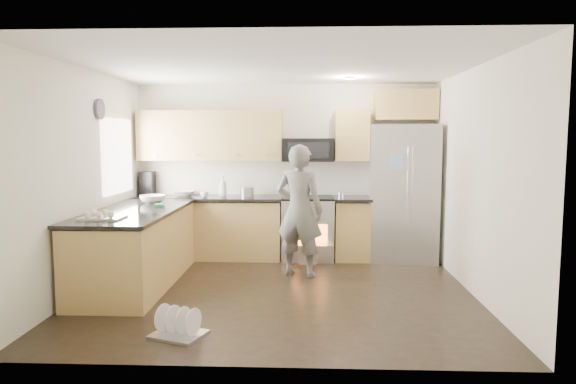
{
  "coord_description": "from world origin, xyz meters",
  "views": [
    {
      "loc": [
        0.36,
        -5.85,
        1.79
      ],
      "look_at": [
        0.1,
        0.5,
        1.12
      ],
      "focal_mm": 32.0,
      "sensor_mm": 36.0,
      "label": 1
    }
  ],
  "objects_px": {
    "refrigerator": "(405,193)",
    "stove_range": "(308,214)",
    "person": "(299,211)",
    "dish_rack": "(178,328)"
  },
  "relations": [
    {
      "from": "refrigerator",
      "to": "dish_rack",
      "type": "distance_m",
      "value": 4.13
    },
    {
      "from": "refrigerator",
      "to": "person",
      "type": "xyz_separation_m",
      "value": [
        -1.53,
        -0.97,
        -0.14
      ]
    },
    {
      "from": "refrigerator",
      "to": "stove_range",
      "type": "bearing_deg",
      "value": -169.71
    },
    {
      "from": "stove_range",
      "to": "dish_rack",
      "type": "xyz_separation_m",
      "value": [
        -1.17,
        -3.08,
        -0.6
      ]
    },
    {
      "from": "refrigerator",
      "to": "dish_rack",
      "type": "relative_size",
      "value": 3.63
    },
    {
      "from": "refrigerator",
      "to": "person",
      "type": "bearing_deg",
      "value": -137.65
    },
    {
      "from": "refrigerator",
      "to": "dish_rack",
      "type": "height_order",
      "value": "refrigerator"
    },
    {
      "from": "person",
      "to": "dish_rack",
      "type": "relative_size",
      "value": 3.14
    },
    {
      "from": "stove_range",
      "to": "person",
      "type": "relative_size",
      "value": 1.04
    },
    {
      "from": "refrigerator",
      "to": "person",
      "type": "distance_m",
      "value": 1.81
    }
  ]
}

